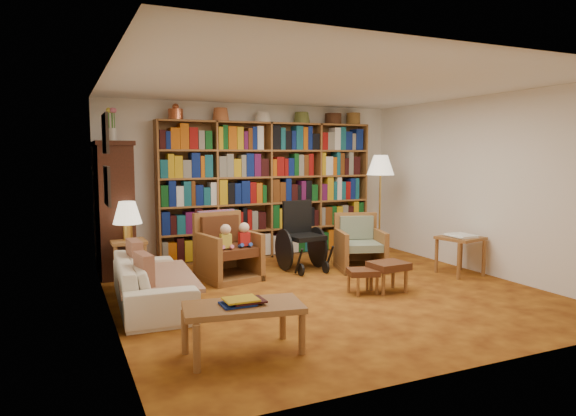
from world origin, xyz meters
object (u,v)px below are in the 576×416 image
footstool_b (389,268)px  footstool_a (363,274)px  armchair_leather (227,251)px  floor_lamp (381,169)px  side_table_papers (460,243)px  coffee_table (243,311)px  side_table_lamp (129,250)px  armchair_sage (357,248)px  sofa (152,282)px  wheelchair (301,238)px

footstool_b → footstool_a: bearing=170.6°
armchair_leather → floor_lamp: floor_lamp is taller
side_table_papers → coffee_table: (-3.73, -1.49, -0.08)m
side_table_papers → footstool_b: side_table_papers is taller
side_table_lamp → coffee_table: 2.97m
armchair_sage → side_table_papers: size_ratio=1.35×
floor_lamp → sofa: bearing=-161.9°
sofa → armchair_sage: 3.14m
side_table_lamp → side_table_papers: bearing=-18.3°
wheelchair → side_table_papers: (1.88, -1.23, -0.00)m
footstool_a → coffee_table: bearing=-148.4°
sofa → floor_lamp: 4.26m
wheelchair → footstool_b: size_ratio=2.19×
footstool_a → footstool_b: (0.33, -0.05, 0.06)m
sofa → armchair_sage: armchair_sage is taller
side_table_papers → floor_lamp: bearing=101.6°
armchair_leather → footstool_a: bearing=-49.0°
side_table_papers → coffee_table: size_ratio=0.59×
wheelchair → floor_lamp: bearing=10.6°
side_table_lamp → armchair_leather: bearing=-12.4°
footstool_a → coffee_table: coffee_table is taller
side_table_lamp → coffee_table: size_ratio=0.53×
wheelchair → side_table_papers: 2.25m
armchair_leather → armchair_sage: bearing=-7.4°
floor_lamp → footstool_a: (-1.47, -1.82, -1.20)m
armchair_leather → armchair_sage: size_ratio=1.08×
side_table_lamp → wheelchair: size_ratio=0.57×
side_table_lamp → footstool_a: (2.51, -1.72, -0.18)m
sofa → wheelchair: 2.52m
side_table_lamp → floor_lamp: 4.11m
armchair_sage → wheelchair: 0.84m
wheelchair → footstool_a: wheelchair is taller
wheelchair → sofa: bearing=-157.1°
armchair_leather → coffee_table: size_ratio=0.86×
armchair_leather → footstool_b: (1.59, -1.50, -0.07)m
side_table_lamp → footstool_b: 3.36m
side_table_lamp → armchair_leather: size_ratio=0.62×
armchair_leather → footstool_a: armchair_leather is taller
armchair_leather → side_table_lamp: bearing=167.6°
floor_lamp → footstool_a: 2.63m
sofa → side_table_lamp: size_ratio=3.23×
footstool_a → footstool_b: size_ratio=0.93×
armchair_leather → floor_lamp: bearing=7.8°
side_table_lamp → footstool_b: (2.85, -1.78, -0.13)m
armchair_sage → footstool_b: (-0.33, -1.25, -0.01)m
footstool_a → footstool_b: bearing=-9.4°
armchair_leather → footstool_a: size_ratio=2.12×
armchair_sage → wheelchair: size_ratio=0.84×
sofa → armchair_sage: (3.08, 0.64, 0.04)m
wheelchair → footstool_a: (0.09, -1.53, -0.21)m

